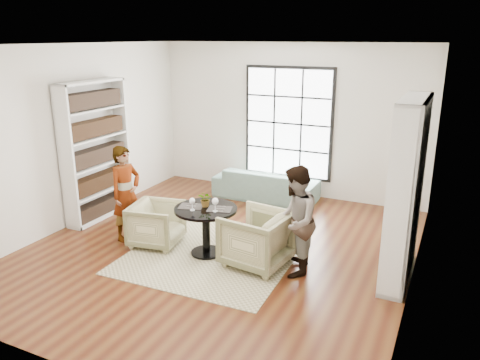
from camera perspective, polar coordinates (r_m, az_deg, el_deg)
The scene contains 16 objects.
ground at distance 7.22m, azimuth -2.51°, elevation -8.37°, with size 6.00×6.00×0.00m, color #573014.
room_shell at distance 7.24m, azimuth -0.64°, elevation 2.34°, with size 6.00×6.01×6.00m.
rug at distance 7.04m, azimuth -3.43°, elevation -9.04°, with size 2.35×2.35×0.01m, color #B6AD88.
pedestal_table at distance 6.86m, azimuth -4.17°, elevation -4.98°, with size 0.92×0.92×0.73m.
sofa at distance 9.28m, azimuth 3.17°, elevation -0.50°, with size 2.03×0.79×0.59m, color gray.
armchair_left at distance 7.34m, azimuth -10.13°, elevation -5.32°, with size 0.72×0.74×0.67m, color #C2AA8B.
armchair_right at distance 6.60m, azimuth 2.05°, elevation -7.15°, with size 0.84×0.87×0.79m, color tan.
person_left at distance 7.51m, azimuth -13.73°, elevation -1.60°, with size 0.55×0.36×1.51m, color gray.
person_right at distance 6.28m, azimuth 6.71°, elevation -5.01°, with size 0.73×0.57×1.50m, color gray.
placemat_left at distance 6.85m, azimuth -5.97°, elevation -3.22°, with size 0.34×0.26×0.01m, color black.
placemat_right at distance 6.72m, azimuth -2.50°, elevation -3.57°, with size 0.34×0.26×0.01m, color black.
cutlery_left at distance 6.85m, azimuth -5.98°, elevation -3.16°, with size 0.14×0.22×0.01m, color silver, non-canonical shape.
cutlery_right at distance 6.71m, azimuth -2.50°, elevation -3.51°, with size 0.14×0.22×0.01m, color silver, non-canonical shape.
wine_glass_left at distance 6.66m, azimuth -5.85°, elevation -2.61°, with size 0.09×0.09×0.19m.
wine_glass_right at distance 6.58m, azimuth -3.05°, elevation -2.66°, with size 0.09×0.09×0.21m.
flower_centerpiece at distance 6.80m, azimuth -4.19°, elevation -2.34°, with size 0.21×0.18×0.23m, color gray.
Camera 1 is at (3.07, -5.75, 3.12)m, focal length 35.00 mm.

